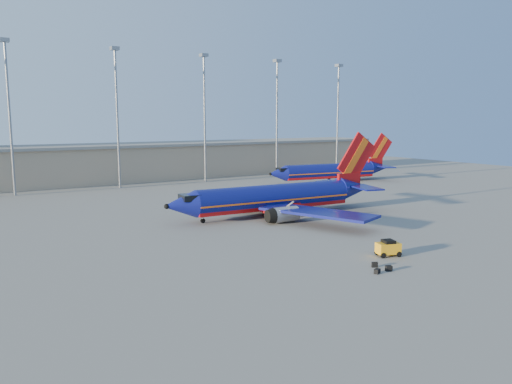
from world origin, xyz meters
The scene contains 7 objects.
ground centered at (0.00, 0.00, 0.00)m, with size 220.00×220.00×0.00m, color slate.
terminal_building centered at (10.00, 58.00, 4.32)m, with size 122.00×16.00×8.50m.
light_mast_row centered at (5.00, 46.00, 17.55)m, with size 101.60×1.60×28.65m.
aircraft_main centered at (5.46, 3.35, 2.60)m, with size 35.96×34.51×12.17m.
aircraft_second centered at (38.74, 29.26, 2.52)m, with size 32.30×12.49×10.98m.
baggage_tug centered at (2.15, -21.31, 0.90)m, with size 2.73×2.11×1.73m.
luggage_pile centered at (-2.20, -24.63, 0.24)m, with size 2.31×2.12×0.53m.
Camera 1 is at (-36.76, -56.51, 14.19)m, focal length 35.00 mm.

